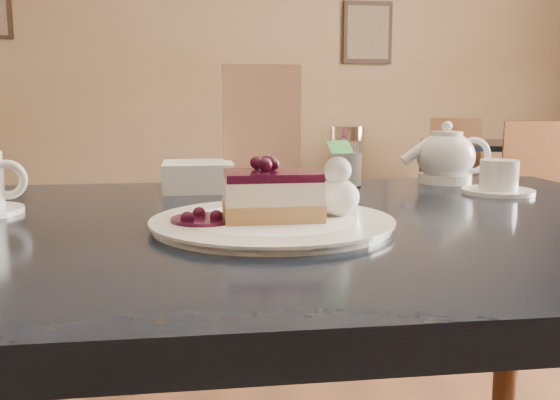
{
  "coord_description": "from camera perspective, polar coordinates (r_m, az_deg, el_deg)",
  "views": [
    {
      "loc": [
        0.12,
        -0.64,
        1.01
      ],
      "look_at": [
        0.24,
        0.13,
        0.88
      ],
      "focal_mm": 40.0,
      "sensor_mm": 36.0,
      "label": 1
    }
  ],
  "objects": [
    {
      "name": "main_table",
      "position": [
        0.94,
        -1.14,
        -7.06
      ],
      "size": [
        1.35,
        0.91,
        0.83
      ],
      "rotation": [
        0.0,
        0.0,
        -0.02
      ],
      "color": "black",
      "rests_on": "ground"
    },
    {
      "name": "bg_table_far_right",
      "position": [
        4.8,
        18.35,
        -2.57
      ],
      "size": [
        1.11,
        1.7,
        1.13
      ],
      "rotation": [
        0.0,
        0.0,
        -0.3
      ],
      "color": "black",
      "rests_on": "ground"
    },
    {
      "name": "cheesecake_slice",
      "position": [
        0.86,
        -0.72,
        0.4
      ],
      "size": [
        0.13,
        0.1,
        0.07
      ],
      "rotation": [
        0.0,
        0.0,
        -0.02
      ],
      "color": "tan",
      "rests_on": "dessert_plate"
    },
    {
      "name": "sugar_shaker",
      "position": [
        1.27,
        6.09,
        4.02
      ],
      "size": [
        0.07,
        0.07,
        0.12
      ],
      "color": "white",
      "rests_on": "main_table"
    },
    {
      "name": "napkin_stack",
      "position": [
        1.22,
        -7.51,
        2.17
      ],
      "size": [
        0.14,
        0.14,
        0.06
      ],
      "primitive_type": "cube",
      "rotation": [
        0.0,
        0.0,
        -0.02
      ],
      "color": "white",
      "rests_on": "main_table"
    },
    {
      "name": "tea_set",
      "position": [
        1.34,
        15.71,
        3.37
      ],
      "size": [
        0.22,
        0.29,
        0.12
      ],
      "color": "white",
      "rests_on": "main_table"
    },
    {
      "name": "menu_card",
      "position": [
        1.27,
        -1.67,
        6.77
      ],
      "size": [
        0.16,
        0.04,
        0.24
      ],
      "primitive_type": "cube",
      "rotation": [
        0.0,
        0.0,
        -0.02
      ],
      "color": "beige",
      "rests_on": "main_table"
    },
    {
      "name": "dessert_plate",
      "position": [
        0.86,
        -0.72,
        -2.15
      ],
      "size": [
        0.33,
        0.33,
        0.01
      ],
      "primitive_type": "cylinder",
      "color": "white",
      "rests_on": "main_table"
    },
    {
      "name": "berry_sauce",
      "position": [
        0.85,
        -7.0,
        -1.78
      ],
      "size": [
        0.09,
        0.09,
        0.01
      ],
      "primitive_type": "cylinder",
      "color": "#360E22",
      "rests_on": "dessert_plate"
    },
    {
      "name": "whipped_cream",
      "position": [
        0.88,
        5.26,
        0.27
      ],
      "size": [
        0.06,
        0.06,
        0.06
      ],
      "color": "white",
      "rests_on": "dessert_plate"
    }
  ]
}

